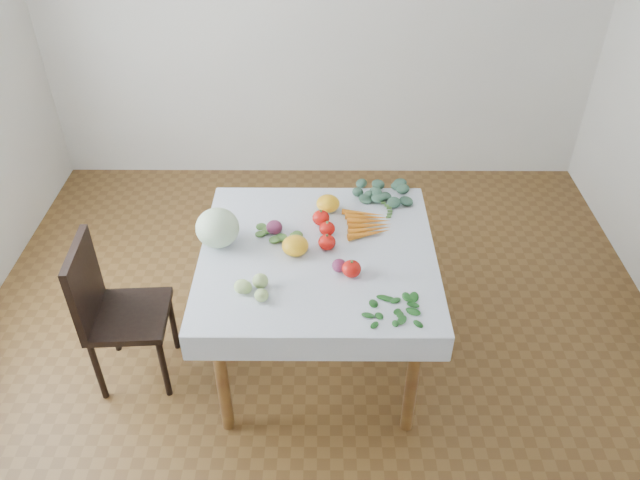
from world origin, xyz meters
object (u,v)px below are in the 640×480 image
object	(u,v)px
chair	(110,306)
heirloom_back	(328,204)
carrot_bunch	(367,223)
table	(318,268)
cabbage	(217,228)

from	to	relation	value
chair	heirloom_back	distance (m)	1.20
heirloom_back	carrot_bunch	xyz separation A→B (m)	(0.20, -0.14, -0.03)
table	carrot_bunch	xyz separation A→B (m)	(0.25, 0.21, 0.12)
carrot_bunch	heirloom_back	bearing A→B (deg)	144.94
table	heirloom_back	xyz separation A→B (m)	(0.05, 0.35, 0.14)
table	chair	size ratio (longest dim) A/B	1.18
cabbage	carrot_bunch	distance (m)	0.75
chair	heirloom_back	bearing A→B (deg)	22.36
heirloom_back	carrot_bunch	distance (m)	0.24
table	carrot_bunch	distance (m)	0.34
heirloom_back	carrot_bunch	world-z (taller)	heirloom_back
chair	carrot_bunch	size ratio (longest dim) A/B	3.28
chair	carrot_bunch	distance (m)	1.34
table	heirloom_back	size ratio (longest dim) A/B	8.24
table	cabbage	bearing A→B (deg)	172.80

